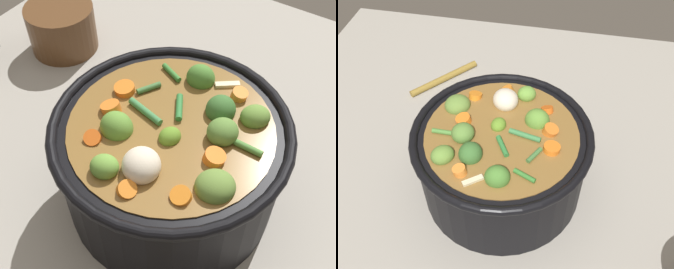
% 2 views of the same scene
% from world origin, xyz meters
% --- Properties ---
extents(ground_plane, '(1.10, 1.10, 0.00)m').
position_xyz_m(ground_plane, '(0.00, 0.00, 0.00)').
color(ground_plane, '#9E998E').
extents(cooking_pot, '(0.31, 0.31, 0.17)m').
position_xyz_m(cooking_pot, '(0.00, 0.00, 0.08)').
color(cooking_pot, black).
rests_on(cooking_pot, ground_plane).
extents(wooden_spoon, '(0.19, 0.19, 0.02)m').
position_xyz_m(wooden_spoon, '(0.23, 0.15, 0.01)').
color(wooden_spoon, olive).
rests_on(wooden_spoon, ground_plane).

